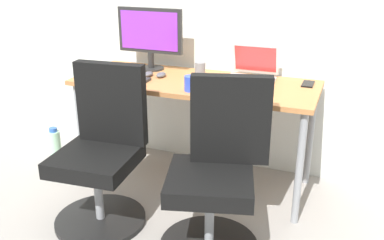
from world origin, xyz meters
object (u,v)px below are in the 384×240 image
desktop_monitor (150,34)px  coffee_mug (191,83)px  water_bottle_on_floor (55,148)px  office_chair_left (102,154)px  office_chair_right (217,175)px  open_laptop (252,71)px

desktop_monitor → coffee_mug: (0.46, -0.39, -0.20)m
water_bottle_on_floor → coffee_mug: bearing=-2.7°
office_chair_left → office_chair_right: 0.70m
desktop_monitor → open_laptop: 0.76m
office_chair_left → open_laptop: size_ratio=3.03×
water_bottle_on_floor → coffee_mug: coffee_mug is taller
office_chair_right → coffee_mug: 0.62m
coffee_mug → water_bottle_on_floor: bearing=177.3°
office_chair_left → water_bottle_on_floor: bearing=147.7°
open_laptop → coffee_mug: 0.48m
office_chair_right → desktop_monitor: 1.24m
water_bottle_on_floor → open_laptop: open_laptop is taller
open_laptop → desktop_monitor: bearing=-180.0°
open_laptop → office_chair_right: bearing=-88.3°
office_chair_left → water_bottle_on_floor: size_ratio=3.03×
water_bottle_on_floor → desktop_monitor: bearing=26.7°
water_bottle_on_floor → desktop_monitor: size_ratio=0.65×
open_laptop → coffee_mug: open_laptop is taller
water_bottle_on_floor → desktop_monitor: (0.66, 0.33, 0.84)m
office_chair_left → coffee_mug: size_ratio=10.22×
office_chair_right → office_chair_left: bearing=179.8°
office_chair_left → desktop_monitor: (-0.06, 0.79, 0.56)m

